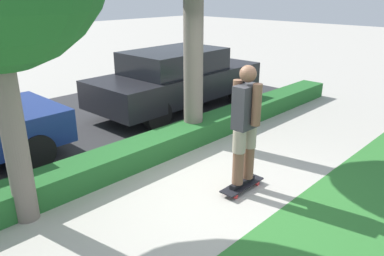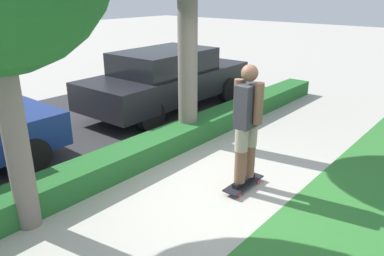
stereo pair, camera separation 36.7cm
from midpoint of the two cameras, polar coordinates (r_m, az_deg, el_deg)
The scene contains 6 objects.
ground_plane at distance 5.79m, azimuth 5.27°, elevation -9.53°, with size 60.00×60.00×0.00m, color #ADA89E.
street_asphalt at distance 8.79m, azimuth -16.50°, elevation 0.36°, with size 12.43×5.00×0.01m.
hedge_row at distance 6.71m, azimuth -5.36°, elevation -3.34°, with size 12.43×0.60×0.39m.
skateboard at distance 5.85m, azimuth 9.47°, elevation -8.63°, with size 0.81×0.24×0.09m.
skater_person at distance 5.44m, azimuth 10.07°, elevation 0.59°, with size 0.52×0.47×1.83m.
parked_car_middle at distance 9.47m, azimuth -1.10°, elevation 7.60°, with size 4.71×1.94×1.51m.
Camera 1 is at (-3.84, -3.23, 2.87)m, focal length 35.00 mm.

